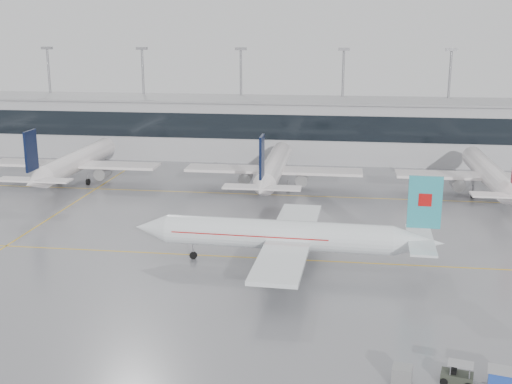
# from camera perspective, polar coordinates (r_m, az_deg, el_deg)

# --- Properties ---
(ground) EXTENTS (320.00, 320.00, 0.00)m
(ground) POSITION_cam_1_polar(r_m,az_deg,el_deg) (76.76, -1.23, -5.81)
(ground) COLOR gray
(ground) RESTS_ON ground
(taxi_line_main) EXTENTS (120.00, 0.25, 0.01)m
(taxi_line_main) POSITION_cam_1_polar(r_m,az_deg,el_deg) (76.76, -1.23, -5.81)
(taxi_line_main) COLOR gold
(taxi_line_main) RESTS_ON ground
(taxi_line_north) EXTENTS (120.00, 0.25, 0.01)m
(taxi_line_north) POSITION_cam_1_polar(r_m,az_deg,el_deg) (105.18, 1.33, -0.24)
(taxi_line_north) COLOR gold
(taxi_line_north) RESTS_ON ground
(taxi_line_cross) EXTENTS (0.25, 60.00, 0.01)m
(taxi_line_cross) POSITION_cam_1_polar(r_m,az_deg,el_deg) (99.19, -17.20, -1.79)
(taxi_line_cross) COLOR gold
(taxi_line_cross) RESTS_ON ground
(terminal) EXTENTS (180.00, 15.00, 12.00)m
(terminal) POSITION_cam_1_polar(r_m,az_deg,el_deg) (135.22, 2.90, 5.59)
(terminal) COLOR #A3A3A7
(terminal) RESTS_ON ground
(terminal_glass) EXTENTS (180.00, 0.20, 5.00)m
(terminal_glass) POSITION_cam_1_polar(r_m,az_deg,el_deg) (127.56, 2.61, 5.75)
(terminal_glass) COLOR black
(terminal_glass) RESTS_ON ground
(terminal_roof) EXTENTS (182.00, 16.00, 0.40)m
(terminal_roof) POSITION_cam_1_polar(r_m,az_deg,el_deg) (134.43, 2.93, 8.20)
(terminal_roof) COLOR gray
(terminal_roof) RESTS_ON ground
(light_masts) EXTENTS (156.40, 1.00, 22.60)m
(light_masts) POSITION_cam_1_polar(r_m,az_deg,el_deg) (140.26, 3.15, 8.92)
(light_masts) COLOR gray
(light_masts) RESTS_ON ground
(air_canada_jet) EXTENTS (35.59, 28.21, 11.08)m
(air_canada_jet) POSITION_cam_1_polar(r_m,az_deg,el_deg) (73.25, 2.87, -3.93)
(air_canada_jet) COLOR white
(air_canada_jet) RESTS_ON ground
(parked_jet_b) EXTENTS (29.64, 36.96, 11.72)m
(parked_jet_b) POSITION_cam_1_polar(r_m,az_deg,el_deg) (116.91, -15.76, 2.56)
(parked_jet_b) COLOR white
(parked_jet_b) RESTS_ON ground
(parked_jet_c) EXTENTS (29.64, 36.96, 11.72)m
(parked_jet_c) POSITION_cam_1_polar(r_m,az_deg,el_deg) (107.90, 1.57, 2.15)
(parked_jet_c) COLOR white
(parked_jet_c) RESTS_ON ground
(parked_jet_d) EXTENTS (29.64, 36.96, 11.72)m
(parked_jet_d) POSITION_cam_1_polar(r_m,az_deg,el_deg) (109.85, 20.04, 1.50)
(parked_jet_d) COLOR white
(parked_jet_d) RESTS_ON ground
(baggage_tug) EXTENTS (3.64, 1.98, 1.73)m
(baggage_tug) POSITION_cam_1_polar(r_m,az_deg,el_deg) (53.23, 17.43, -15.36)
(baggage_tug) COLOR #2D3228
(baggage_tug) RESTS_ON ground
(baggage_cart) EXTENTS (3.22, 2.25, 1.81)m
(baggage_cart) POSITION_cam_1_polar(r_m,az_deg,el_deg) (53.04, 21.48, -15.28)
(baggage_cart) COLOR gray
(baggage_cart) RESTS_ON ground
(gse_unit) EXTENTS (1.70, 1.62, 1.48)m
(gse_unit) POSITION_cam_1_polar(r_m,az_deg,el_deg) (52.03, 12.85, -15.60)
(gse_unit) COLOR gray
(gse_unit) RESTS_ON ground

